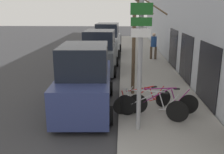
{
  "coord_description": "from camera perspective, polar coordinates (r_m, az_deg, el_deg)",
  "views": [
    {
      "loc": [
        1.1,
        -2.85,
        3.59
      ],
      "look_at": [
        0.73,
        6.02,
        1.16
      ],
      "focal_mm": 40.0,
      "sensor_mm": 36.0,
      "label": 1
    }
  ],
  "objects": [
    {
      "name": "signpost",
      "position": [
        6.93,
        6.41,
        3.46
      ],
      "size": [
        0.58,
        0.15,
        3.74
      ],
      "color": "#939399",
      "rests_on": "sidewalk_curb"
    },
    {
      "name": "sidewalk_curb",
      "position": [
        17.28,
        7.3,
        3.47
      ],
      "size": [
        3.2,
        32.0,
        0.15
      ],
      "color": "gray",
      "rests_on": "ground"
    },
    {
      "name": "bicycle_1",
      "position": [
        8.58,
        11.55,
        -5.74
      ],
      "size": [
        2.38,
        0.44,
        0.94
      ],
      "rotation": [
        0.0,
        0.0,
        1.58
      ],
      "color": "black",
      "rests_on": "sidewalk_curb"
    },
    {
      "name": "pedestrian_near",
      "position": [
        17.8,
        9.5,
        7.4
      ],
      "size": [
        0.48,
        0.4,
        1.82
      ],
      "rotation": [
        0.0,
        0.0,
        3.05
      ],
      "color": "#4C3D2D",
      "rests_on": "sidewalk_curb"
    },
    {
      "name": "street_tree",
      "position": [
        10.09,
        5.37,
        7.0
      ],
      "size": [
        1.25,
        1.39,
        4.07
      ],
      "color": "brown",
      "rests_on": "sidewalk_curb"
    },
    {
      "name": "parked_car_2",
      "position": [
        19.95,
        -1.0,
        8.25
      ],
      "size": [
        2.16,
        4.86,
        2.51
      ],
      "rotation": [
        0.0,
        0.0,
        -0.04
      ],
      "color": "#B2B7BC",
      "rests_on": "ground"
    },
    {
      "name": "ground_plane",
      "position": [
        14.54,
        -2.05,
        1.03
      ],
      "size": [
        80.0,
        80.0,
        0.0
      ],
      "primitive_type": "plane",
      "color": "#333335"
    },
    {
      "name": "parked_car_0",
      "position": [
        9.09,
        -6.16,
        -0.88
      ],
      "size": [
        2.15,
        4.56,
        2.39
      ],
      "rotation": [
        0.0,
        0.0,
        0.04
      ],
      "color": "navy",
      "rests_on": "ground"
    },
    {
      "name": "building_facade",
      "position": [
        17.07,
        13.72,
        13.68
      ],
      "size": [
        0.23,
        32.0,
        6.5
      ],
      "color": "#B2B7C1",
      "rests_on": "ground"
    },
    {
      "name": "parked_car_1",
      "position": [
        14.55,
        -2.76,
        5.41
      ],
      "size": [
        2.13,
        4.19,
        2.42
      ],
      "rotation": [
        0.0,
        0.0,
        -0.03
      ],
      "color": "#51565B",
      "rests_on": "ground"
    },
    {
      "name": "bicycle_2",
      "position": [
        8.77,
        7.16,
        -5.29
      ],
      "size": [
        2.07,
        1.02,
        0.85
      ],
      "rotation": [
        0.0,
        0.0,
        2.02
      ],
      "color": "black",
      "rests_on": "sidewalk_curb"
    },
    {
      "name": "bicycle_0",
      "position": [
        8.15,
        8.88,
        -6.69
      ],
      "size": [
        2.27,
        0.76,
        0.96
      ],
      "rotation": [
        0.0,
        0.0,
        1.28
      ],
      "color": "black",
      "rests_on": "sidewalk_curb"
    }
  ]
}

